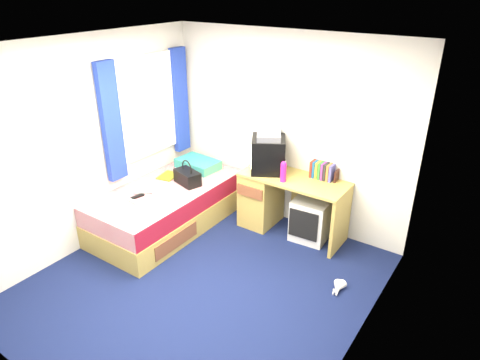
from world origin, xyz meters
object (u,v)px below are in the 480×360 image
Objects in this scene: crt_tv at (268,154)px; remote_control at (138,196)px; desk at (274,197)px; vcr at (269,135)px; pink_water_bottle at (283,173)px; colour_swatch_fan at (135,202)px; storage_cube at (311,219)px; water_bottle at (143,191)px; handbag at (187,177)px; white_heels at (338,289)px; bed at (168,207)px; aerosol_can at (284,168)px; magazine at (168,176)px; pillow at (198,164)px; picture_frame at (337,176)px; towel at (166,192)px.

crt_tv is 1.65m from remote_control.
desk is 0.81m from vcr.
colour_swatch_fan is (-1.35, -1.09, -0.32)m from pink_water_bottle.
water_bottle is (-1.75, -1.05, 0.31)m from storage_cube.
crt_tv is 1.06m from handbag.
remote_control is at bearing -171.01° from white_heels.
bed is at bearing -83.16° from crt_tv.
crt_tv is (-0.63, -0.01, 0.70)m from storage_cube.
crt_tv reaches higher than aerosol_can.
pillow is at bearing 70.54° from magazine.
handbag is at bearing -164.47° from storage_cube.
vcr is 1.66m from water_bottle.
pink_water_bottle is (-0.32, -0.18, 0.60)m from storage_cube.
colour_swatch_fan is at bearing -69.92° from vcr.
pillow is 1.46× the size of vcr.
magazine is (-1.22, -0.50, -0.66)m from vcr.
desk is 9.29× the size of picture_frame.
towel is at bearing -49.10° from magazine.
remote_control reaches higher than magazine.
handbag is at bearing -163.13° from pink_water_bottle.
water_bottle is 1.25× the size of remote_control.
towel is 0.29m from water_bottle.
magazine is at bearing -164.14° from picture_frame.
storage_cube is at bearing 131.76° from white_heels.
desk is at bearing 44.99° from handbag.
storage_cube is 1.14m from vcr.
remote_control is at bearing -74.34° from crt_tv.
white_heels is (2.53, -0.26, -0.51)m from magazine.
aerosol_can is at bearing 44.71° from colour_swatch_fan.
water_bottle is at bearing -153.26° from storage_cube.
white_heels is at bearing 29.65° from crt_tv.
pink_water_bottle is 0.18m from aerosol_can.
aerosol_can reaches higher than handbag.
towel reaches higher than colour_swatch_fan.
picture_frame reaches higher than white_heels.
magazine is at bearing 113.78° from remote_control.
pillow is 1.73m from storage_cube.
colour_swatch_fan is at bearing -144.79° from picture_frame.
pink_water_bottle is 0.80× the size of magazine.
towel is (-0.85, -0.93, -0.63)m from vcr.
pink_water_bottle reaches higher than white_heels.
desk is 1.67m from remote_control.
aerosol_can is at bearing -3.94° from desk.
aerosol_can is at bearing -164.38° from picture_frame.
vcr reaches higher than magazine.
pink_water_bottle reaches higher than towel.
storage_cube is 1.94× the size of towel.
picture_frame is at bearing 72.39° from crt_tv.
vcr reaches higher than water_bottle.
vcr is (1.07, 0.07, 0.61)m from pillow.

